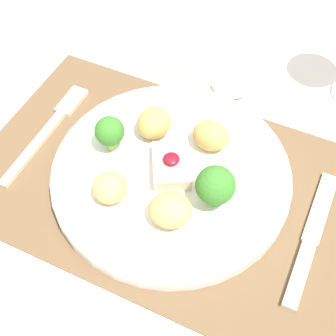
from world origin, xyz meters
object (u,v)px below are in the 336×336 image
at_px(knife, 309,245).
at_px(spoon, 220,84).
at_px(dinner_plate, 168,171).
at_px(fork, 51,126).

xyz_separation_m(knife, spoon, (-0.19, 0.20, 0.00)).
height_order(dinner_plate, knife, dinner_plate).
distance_m(fork, spoon, 0.25).
xyz_separation_m(dinner_plate, knife, (0.19, -0.02, -0.01)).
height_order(dinner_plate, fork, dinner_plate).
relative_size(dinner_plate, fork, 1.59).
relative_size(fork, knife, 1.00).
xyz_separation_m(dinner_plate, fork, (-0.18, 0.01, -0.01)).
distance_m(dinner_plate, fork, 0.18).
bearing_deg(fork, dinner_plate, -2.64).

